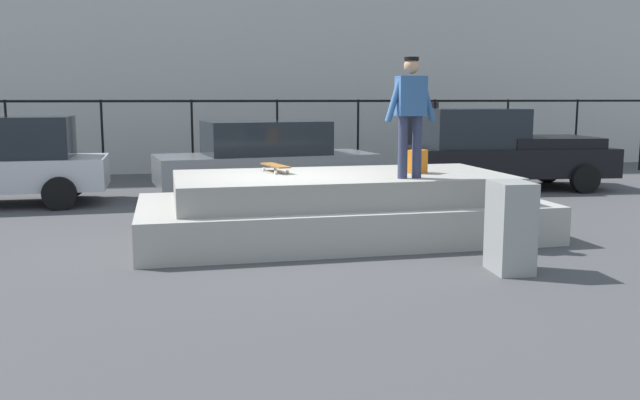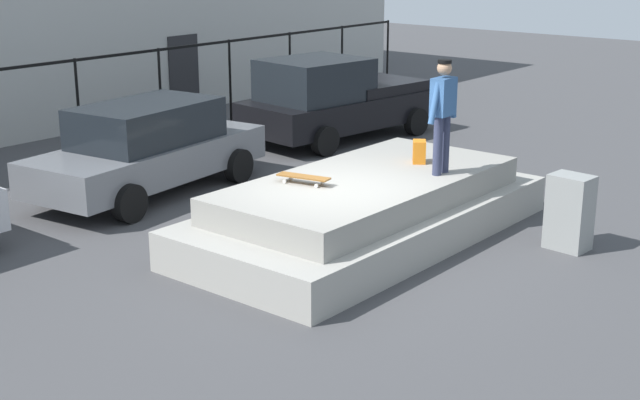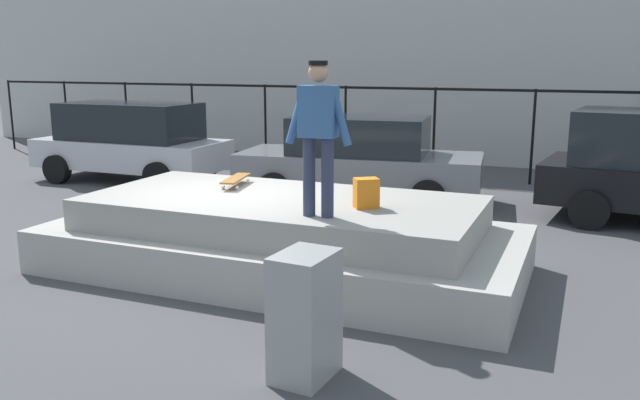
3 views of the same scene
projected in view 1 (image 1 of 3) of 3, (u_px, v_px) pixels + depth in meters
The scene contains 10 objects.
ground_plane at pixel (288, 239), 10.36m from camera, with size 60.00×60.00×0.00m, color #424244.
concrete_ledge at pixel (341, 208), 10.53m from camera, with size 6.11×2.90×0.97m.
skateboarder at pixel (411, 109), 9.76m from camera, with size 0.78×0.26×1.73m.
skateboard at pixel (275, 166), 10.69m from camera, with size 0.37×0.83×0.12m.
backpack at pixel (417, 162), 10.56m from camera, with size 0.28×0.20×0.36m, color orange.
car_grey_sedan_mid at pixel (266, 158), 14.68m from camera, with size 4.83×2.45×1.64m.
car_black_pickup_far at pixel (499, 149), 16.07m from camera, with size 4.93×2.63×1.88m.
utility_box at pixel (511, 227), 8.34m from camera, with size 0.44×0.60×1.12m, color gray.
fence_row at pixel (235, 125), 17.46m from camera, with size 24.06×0.06×2.09m.
warehouse_building at pixel (215, 67), 23.63m from camera, with size 30.49×9.30×6.39m.
Camera 1 is at (-1.79, -10.01, 2.13)m, focal length 38.28 mm.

